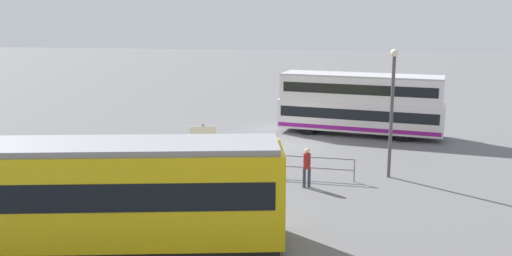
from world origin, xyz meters
TOP-DOWN VIEW (x-y plane):
  - ground_plane at (0.00, 0.00)m, footprint 160.00×160.00m
  - double_decker_bus at (-4.04, -3.49)m, footprint 10.35×4.55m
  - tram_yellow at (7.02, 15.23)m, footprint 15.94×5.27m
  - pedestrian_near_railing at (4.06, 4.95)m, footprint 0.36×0.33m
  - pedestrian_crossing at (-1.27, 7.74)m, footprint 0.41×0.41m
  - pedestrian_railing at (0.45, 6.31)m, footprint 7.70×0.80m
  - info_sign at (3.55, 6.86)m, footprint 1.16×0.28m
  - street_lamp at (-4.99, 5.65)m, footprint 0.36×0.36m

SIDE VIEW (x-z plane):
  - ground_plane at x=0.00m, z-range 0.00..0.00m
  - pedestrian_railing at x=0.45m, z-range 0.20..1.28m
  - pedestrian_near_railing at x=4.06m, z-range 0.13..1.79m
  - pedestrian_crossing at x=-1.27m, z-range 0.14..1.91m
  - info_sign at x=3.55m, z-range 0.50..3.03m
  - tram_yellow at x=7.02m, z-range 0.07..3.55m
  - double_decker_bus at x=-4.04m, z-range 0.05..3.83m
  - street_lamp at x=-4.99m, z-range 0.56..6.51m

